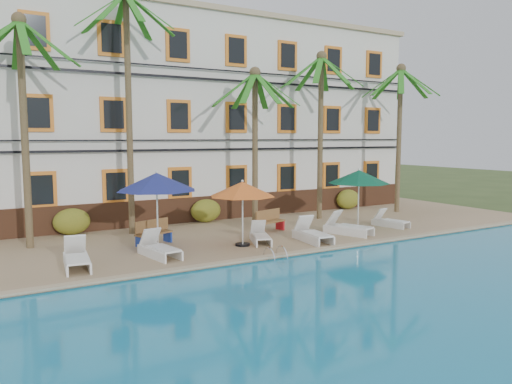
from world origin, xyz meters
TOP-DOWN VIEW (x-y plane):
  - ground at (0.00, 0.00)m, footprint 100.00×100.00m
  - pool_deck at (0.00, 5.00)m, footprint 30.00×12.00m
  - swimming_pool at (0.00, -7.00)m, footprint 26.00×12.00m
  - pool_coping at (0.00, -0.90)m, footprint 30.00×0.35m
  - hotel_building at (0.00, 9.98)m, footprint 25.40×6.44m
  - palm_a at (-8.25, 4.77)m, footprint 4.04×4.04m
  - palm_b at (-4.22, 5.59)m, footprint 4.04×4.04m
  - palm_c at (1.18, 4.58)m, footprint 4.04×4.04m
  - palm_d at (4.97, 4.72)m, footprint 4.04×4.04m
  - palm_e at (10.04, 4.43)m, footprint 4.04×4.04m
  - shrub_left at (-6.45, 6.60)m, footprint 1.50×0.90m
  - shrub_mid at (-0.36, 6.60)m, footprint 1.50×0.90m
  - shrub_right at (8.44, 6.60)m, footprint 1.50×0.90m
  - umbrella_blue at (-4.34, 2.03)m, footprint 2.87×2.87m
  - umbrella_red at (-1.35, 1.16)m, footprint 2.47×2.47m
  - umbrella_green at (4.71, 1.60)m, footprint 2.69×2.69m
  - lounger_a at (-7.33, 0.98)m, footprint 0.95×2.08m
  - lounger_b at (-4.64, 1.06)m, footprint 0.98×2.03m
  - lounger_c at (-0.51, 1.28)m, footprint 1.20×1.82m
  - lounger_d at (1.33, 0.44)m, footprint 0.94×2.11m
  - lounger_e at (3.50, 0.88)m, footprint 1.36×2.17m
  - lounger_f at (6.34, 1.27)m, footprint 0.91×1.76m
  - bench_left at (-4.17, 3.09)m, footprint 1.57×0.93m
  - bench_right at (0.98, 3.06)m, footprint 1.57×0.89m
  - pool_ladder at (-1.29, -1.00)m, footprint 0.54×0.74m

SIDE VIEW (x-z plane):
  - ground at x=0.00m, z-range 0.00..0.00m
  - swimming_pool at x=0.00m, z-range 0.00..0.20m
  - pool_deck at x=0.00m, z-range 0.00..0.25m
  - pool_ladder at x=-1.29m, z-range -0.12..0.62m
  - pool_coping at x=0.00m, z-range 0.25..0.31m
  - lounger_f at x=6.34m, z-range 0.11..0.90m
  - lounger_c at x=-0.51m, z-range 0.11..0.92m
  - lounger_b at x=-4.64m, z-range 0.09..1.01m
  - lounger_a at x=-7.33m, z-range 0.08..1.03m
  - lounger_d at x=1.33m, z-range 0.08..1.05m
  - lounger_e at x=3.50m, z-range 0.08..1.05m
  - bench_left at x=-4.17m, z-range 0.26..1.18m
  - bench_right at x=0.98m, z-range 0.26..1.18m
  - shrub_left at x=-6.45m, z-range 0.25..1.35m
  - shrub_mid at x=-0.36m, z-range 0.25..1.35m
  - shrub_right at x=8.44m, z-range 0.25..1.35m
  - umbrella_red at x=-1.35m, z-range 1.12..3.60m
  - umbrella_green at x=4.71m, z-range 1.20..3.88m
  - umbrella_blue at x=-4.34m, z-range 1.27..4.13m
  - palm_c at x=1.18m, z-range 1.29..8.43m
  - palm_e at x=10.04m, z-range 1.36..9.26m
  - hotel_building at x=0.00m, z-range 0.26..10.49m
  - palm_d at x=4.97m, z-range 1.38..9.54m
  - palm_a at x=-8.25m, z-range 1.39..9.76m
  - palm_b at x=-4.22m, z-range 1.50..11.51m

